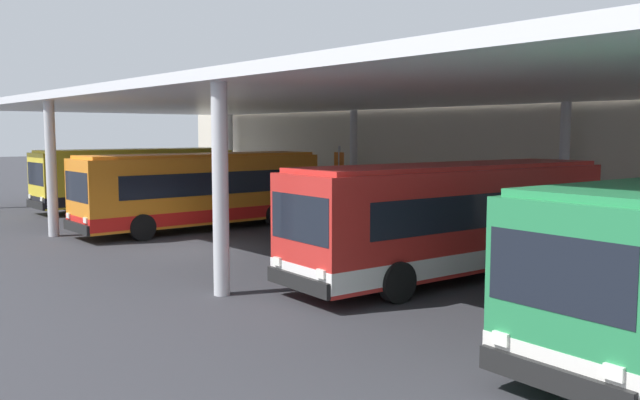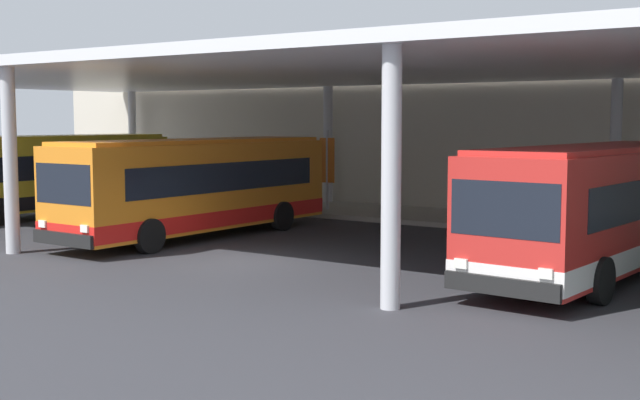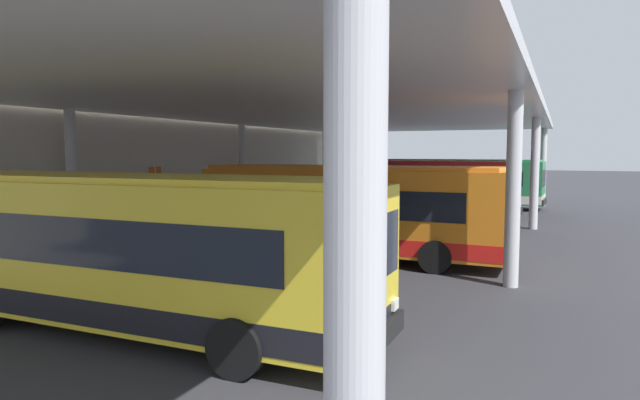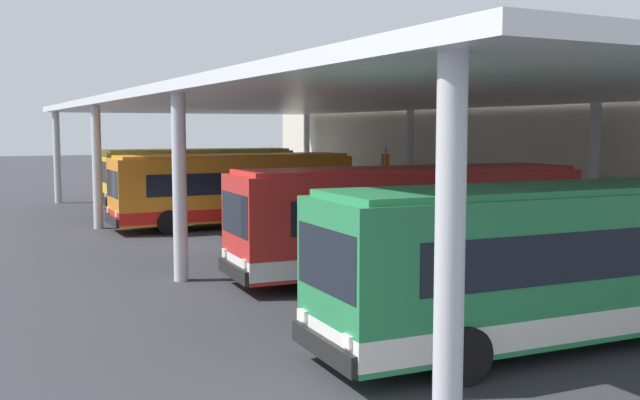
# 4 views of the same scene
# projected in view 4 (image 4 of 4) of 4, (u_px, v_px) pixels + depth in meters

# --- Properties ---
(ground_plane) EXTENTS (200.00, 200.00, 0.00)m
(ground_plane) POSITION_uv_depth(u_px,v_px,m) (199.00, 244.00, 27.40)
(ground_plane) COLOR #333338
(platform_kerb) EXTENTS (42.00, 4.50, 0.18)m
(platform_kerb) POSITION_uv_depth(u_px,v_px,m) (454.00, 223.00, 32.72)
(platform_kerb) COLOR #A39E93
(platform_kerb) RESTS_ON ground
(station_building_facade) EXTENTS (48.00, 1.60, 7.62)m
(station_building_facade) POSITION_uv_depth(u_px,v_px,m) (513.00, 139.00, 33.83)
(station_building_facade) COLOR beige
(station_building_facade) RESTS_ON ground
(canopy_shelter) EXTENTS (40.00, 17.00, 5.55)m
(canopy_shelter) POSITION_uv_depth(u_px,v_px,m) (330.00, 103.00, 29.39)
(canopy_shelter) COLOR silver
(canopy_shelter) RESTS_ON ground
(bus_nearest_bay) EXTENTS (2.74, 10.53, 3.17)m
(bus_nearest_bay) POSITION_uv_depth(u_px,v_px,m) (199.00, 176.00, 40.83)
(bus_nearest_bay) COLOR yellow
(bus_nearest_bay) RESTS_ON ground
(bus_second_bay) EXTENTS (2.84, 10.57, 3.17)m
(bus_second_bay) POSITION_uv_depth(u_px,v_px,m) (234.00, 189.00, 32.21)
(bus_second_bay) COLOR orange
(bus_second_bay) RESTS_ON ground
(bus_middle_bay) EXTENTS (3.23, 10.68, 3.17)m
(bus_middle_bay) POSITION_uv_depth(u_px,v_px,m) (408.00, 220.00, 21.29)
(bus_middle_bay) COLOR red
(bus_middle_bay) RESTS_ON ground
(bus_far_bay) EXTENTS (3.09, 10.64, 3.17)m
(bus_far_bay) POSITION_uv_depth(u_px,v_px,m) (564.00, 261.00, 14.59)
(bus_far_bay) COLOR #28844C
(bus_far_bay) RESTS_ON ground
(bench_waiting) EXTENTS (1.80, 0.45, 0.92)m
(bench_waiting) POSITION_uv_depth(u_px,v_px,m) (341.00, 192.00, 42.07)
(bench_waiting) COLOR #4C515B
(bench_waiting) RESTS_ON platform_kerb
(banner_sign) EXTENTS (0.70, 0.12, 3.20)m
(banner_sign) POSITION_uv_depth(u_px,v_px,m) (385.00, 176.00, 36.13)
(banner_sign) COLOR #B2B2B7
(banner_sign) RESTS_ON platform_kerb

